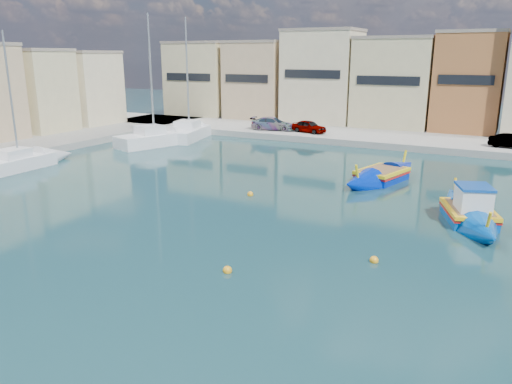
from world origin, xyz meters
The scene contains 9 objects.
ground centered at (0.00, 0.00, 0.00)m, with size 160.00×160.00×0.00m, color #123536.
north_quay centered at (0.00, 32.00, 0.30)m, with size 80.00×8.00×0.60m, color gray.
parked_cars centered at (-9.92, 30.50, 1.22)m, with size 25.99×2.56×1.29m.
luzzu_blue_cabin centered at (4.71, 10.51, 0.37)m, with size 4.81×8.73×3.02m.
luzzu_green centered at (-1.22, 16.78, 0.30)m, with size 4.45×9.12×2.78m.
yacht_north centered at (-22.72, 26.50, 0.49)m, with size 4.63×9.62×12.38m.
yacht_midnorth centered at (-22.55, 21.74, 0.49)m, with size 5.30×9.18×12.48m.
yacht_mid centered at (-25.58, 9.41, 0.41)m, with size 2.47×8.38×10.48m.
mooring_buoys centered at (2.45, 5.12, 0.08)m, with size 21.04×27.20×0.36m.
Camera 1 is at (6.27, -15.47, 8.12)m, focal length 35.00 mm.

